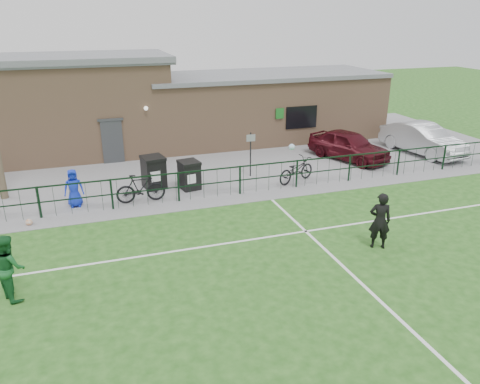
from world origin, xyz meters
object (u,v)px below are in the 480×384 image
object	(u,v)px
ball_ground	(29,222)
sign_post	(250,155)
wheelie_bin_left	(154,173)
wheelie_bin_right	(189,176)
bicycle_e	(296,170)
car_maroon	(349,145)
car_silver	(422,139)
spectator_child	(74,188)
bicycle_d	(141,188)
outfield_player	(9,267)

from	to	relation	value
ball_ground	sign_post	bearing A→B (deg)	15.42
wheelie_bin_left	wheelie_bin_right	size ratio (longest dim) A/B	1.13
sign_post	bicycle_e	bearing A→B (deg)	-39.67
wheelie_bin_right	ball_ground	world-z (taller)	wheelie_bin_right
car_maroon	bicycle_e	bearing A→B (deg)	-172.04
wheelie_bin_right	car_silver	xyz separation A→B (m)	(12.60, 1.32, 0.22)
wheelie_bin_right	bicycle_e	size ratio (longest dim) A/B	0.55
spectator_child	wheelie_bin_right	bearing A→B (deg)	6.66
bicycle_d	bicycle_e	distance (m)	6.65
car_silver	bicycle_d	xyz separation A→B (m)	(-14.70, -2.18, -0.21)
wheelie_bin_left	spectator_child	world-z (taller)	spectator_child
sign_post	outfield_player	world-z (taller)	sign_post
car_maroon	outfield_player	bearing A→B (deg)	-173.08
wheelie_bin_right	spectator_child	distance (m)	4.56
spectator_child	car_silver	bearing A→B (deg)	6.31
wheelie_bin_right	car_maroon	size ratio (longest dim) A/B	0.26
bicycle_d	ball_ground	world-z (taller)	bicycle_d
car_maroon	spectator_child	distance (m)	13.13
outfield_player	car_maroon	bearing A→B (deg)	-87.55
ball_ground	bicycle_d	bearing A→B (deg)	12.96
wheelie_bin_left	bicycle_e	size ratio (longest dim) A/B	0.62
sign_post	ball_ground	bearing A→B (deg)	-164.58
bicycle_e	outfield_player	xyz separation A→B (m)	(-10.61, -5.75, 0.32)
sign_post	car_silver	size ratio (longest dim) A/B	0.42
wheelie_bin_left	wheelie_bin_right	bearing A→B (deg)	-34.15
sign_post	bicycle_e	world-z (taller)	sign_post
car_maroon	bicycle_d	world-z (taller)	car_maroon
spectator_child	wheelie_bin_left	bearing A→B (deg)	19.74
car_silver	spectator_child	xyz separation A→B (m)	(-17.13, -1.83, -0.05)
bicycle_d	outfield_player	bearing A→B (deg)	145.36
car_maroon	car_silver	size ratio (longest dim) A/B	0.90
spectator_child	car_maroon	bearing A→B (deg)	9.45
ball_ground	bicycle_e	bearing A→B (deg)	6.15
outfield_player	car_silver	bearing A→B (deg)	-93.96
sign_post	wheelie_bin_left	bearing A→B (deg)	-178.72
sign_post	outfield_player	xyz separation A→B (m)	(-8.99, -7.08, -0.15)
ball_ground	spectator_child	bearing A→B (deg)	39.52
car_silver	ball_ground	world-z (taller)	car_silver
bicycle_d	outfield_player	size ratio (longest dim) A/B	1.07
bicycle_e	spectator_child	world-z (taller)	spectator_child
car_maroon	car_silver	distance (m)	4.18
sign_post	spectator_child	size ratio (longest dim) A/B	1.37
car_silver	wheelie_bin_right	bearing A→B (deg)	177.37
car_maroon	bicycle_d	bearing A→B (deg)	171.25
spectator_child	outfield_player	distance (m)	6.07
sign_post	bicycle_d	bearing A→B (deg)	-162.68
car_silver	bicycle_e	distance (m)	8.29
bicycle_d	bicycle_e	size ratio (longest dim) A/B	0.92
car_maroon	spectator_child	size ratio (longest dim) A/B	2.92
wheelie_bin_right	car_maroon	distance (m)	8.58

